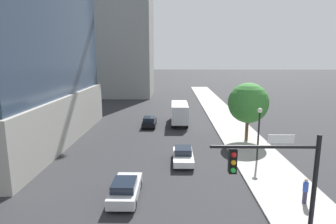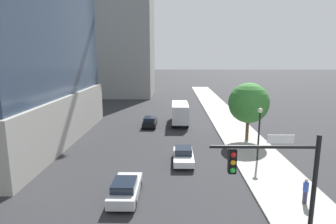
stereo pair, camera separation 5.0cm
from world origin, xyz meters
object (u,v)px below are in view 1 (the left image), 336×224
object	(u,v)px
car_black	(149,122)
car_white	(183,155)
construction_building	(119,27)
car_silver	(125,189)
street_lamp	(259,126)
street_tree	(248,103)
traffic_light_pole	(280,180)
pedestrian_blue_shirt	(305,191)
box_truck	(179,112)

from	to	relation	value
car_black	car_white	xyz separation A→B (m)	(4.19, -13.44, -0.03)
construction_building	car_black	xyz separation A→B (m)	(9.67, -32.39, -15.68)
car_silver	car_white	xyz separation A→B (m)	(4.19, 6.84, -0.03)
street_lamp	car_silver	bearing A→B (deg)	-146.78
street_lamp	street_tree	bearing A→B (deg)	84.50
car_white	street_lamp	bearing A→B (deg)	3.45
traffic_light_pole	car_silver	distance (m)	10.87
street_lamp	car_black	distance (m)	17.31
construction_building	pedestrian_blue_shirt	xyz separation A→B (m)	(21.56, -53.32, -15.39)
construction_building	pedestrian_blue_shirt	bearing A→B (deg)	-67.98
construction_building	car_black	world-z (taller)	construction_building
construction_building	car_white	xyz separation A→B (m)	(13.85, -45.83, -15.72)
car_silver	box_truck	distance (m)	22.55
street_lamp	pedestrian_blue_shirt	size ratio (longest dim) A/B	2.89
box_truck	car_silver	bearing A→B (deg)	-100.71
car_white	box_truck	world-z (taller)	box_truck
car_black	box_truck	size ratio (longest dim) A/B	0.53
construction_building	traffic_light_pole	bearing A→B (deg)	-73.58
car_silver	street_tree	bearing A→B (deg)	49.39
construction_building	box_truck	size ratio (longest dim) A/B	4.88
traffic_light_pole	car_silver	xyz separation A→B (m)	(-7.80, 6.60, -3.73)
construction_building	street_tree	xyz separation A→B (m)	(21.35, -39.03, -11.93)
street_tree	street_lamp	bearing A→B (deg)	-95.50
traffic_light_pole	car_white	size ratio (longest dim) A/B	1.46
construction_building	street_tree	bearing A→B (deg)	-61.32
street_lamp	pedestrian_blue_shirt	distance (m)	8.31
traffic_light_pole	car_black	bearing A→B (deg)	106.19
car_silver	car_black	world-z (taller)	car_black
car_silver	pedestrian_blue_shirt	distance (m)	11.92
traffic_light_pole	car_black	distance (m)	28.22
traffic_light_pole	box_truck	bearing A→B (deg)	97.17
street_lamp	car_silver	distance (m)	13.51
car_white	pedestrian_blue_shirt	distance (m)	10.76
traffic_light_pole	box_truck	xyz separation A→B (m)	(-3.61, 28.73, -2.66)
construction_building	box_truck	bearing A→B (deg)	-65.60
car_silver	car_white	world-z (taller)	car_silver
car_black	car_white	bearing A→B (deg)	-72.69
box_truck	pedestrian_blue_shirt	world-z (taller)	box_truck
construction_building	car_silver	world-z (taller)	construction_building
traffic_light_pole	car_black	size ratio (longest dim) A/B	1.53
construction_building	traffic_light_pole	distance (m)	62.93
traffic_light_pole	street_lamp	distance (m)	14.26
box_truck	pedestrian_blue_shirt	bearing A→B (deg)	-71.31
pedestrian_blue_shirt	box_truck	bearing A→B (deg)	108.69
traffic_light_pole	street_tree	world-z (taller)	street_tree
pedestrian_blue_shirt	street_lamp	bearing A→B (deg)	95.93
construction_building	pedestrian_blue_shirt	world-z (taller)	construction_building
construction_building	box_truck	world-z (taller)	construction_building
street_lamp	car_white	bearing A→B (deg)	-176.55
street_lamp	street_tree	size ratio (longest dim) A/B	0.74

